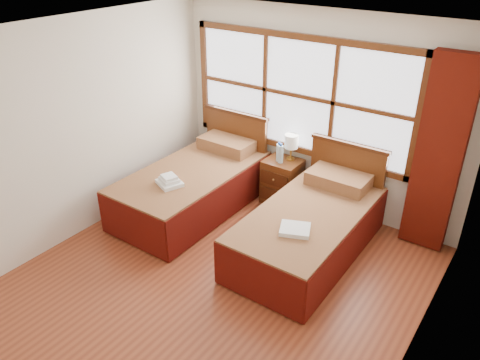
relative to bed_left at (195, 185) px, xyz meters
The scene contains 15 objects.
floor 1.72m from the bed_left, 45.10° to the right, with size 4.50×4.50×0.00m, color brown.
ceiling 2.82m from the bed_left, 45.10° to the right, with size 4.50×4.50×0.00m, color white.
wall_back 1.86m from the bed_left, 41.51° to the left, with size 4.00×4.00×0.00m, color silver.
wall_left 1.73m from the bed_left, 124.07° to the right, with size 4.50×4.50×0.00m, color silver.
wall_right 3.54m from the bed_left, 20.54° to the right, with size 4.50×4.50×0.00m, color silver.
window 1.81m from the bed_left, 47.18° to the left, with size 3.16×0.06×1.56m.
curtain 3.05m from the bed_left, 18.14° to the left, with size 0.50×0.16×2.30m, color #591208.
bed_left is the anchor object (origin of this frame).
bed_right 1.74m from the bed_left, ahead, with size 1.09×2.12×1.06m.
nightstand 1.19m from the bed_left, 42.07° to the left, with size 0.47×0.47×0.63m.
towels_left 0.61m from the bed_left, 85.17° to the right, with size 0.38×0.36×0.13m.
towels_right 1.89m from the bed_left, 15.45° to the right, with size 0.39×0.37×0.05m.
lamp 1.41m from the bed_left, 43.47° to the left, with size 0.18×0.18×0.36m.
bottle_near 1.21m from the bed_left, 42.59° to the left, with size 0.07×0.07×0.27m.
bottle_far 1.22m from the bed_left, 39.90° to the left, with size 0.07×0.07×0.27m.
Camera 1 is at (2.50, -2.99, 3.37)m, focal length 35.00 mm.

